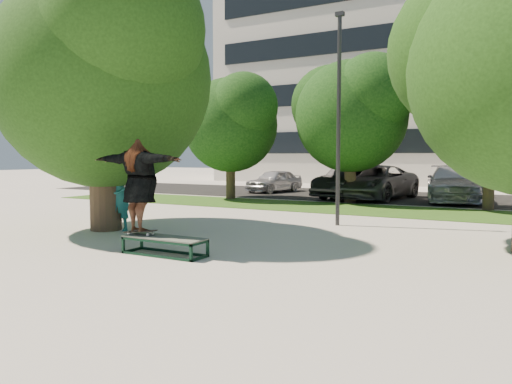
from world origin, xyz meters
The scene contains 16 objects.
ground centered at (0.00, 0.00, 0.00)m, with size 120.00×120.00×0.00m, color #B0ABA1.
grass_strip centered at (1.00, 9.50, 0.01)m, with size 30.00×4.00×0.02m, color #1F4714.
asphalt_strip centered at (0.00, 16.00, 0.01)m, with size 40.00×8.00×0.01m, color black.
tree_left centered at (-4.29, 1.09, 4.42)m, with size 6.96×5.95×7.12m.
bg_tree_left centered at (-6.57, 11.07, 3.73)m, with size 5.28×4.51×5.77m.
bg_tree_mid centered at (-1.08, 12.08, 4.02)m, with size 5.76×4.92×6.24m.
bg_tree_right centered at (4.43, 11.57, 3.49)m, with size 5.04×4.31×5.43m.
lamppost centered at (1.00, 5.00, 3.15)m, with size 0.25×0.15×6.11m.
office_building centered at (-2.00, 31.98, 8.00)m, with size 30.00×14.12×16.00m.
grind_box centered at (-0.54, -0.93, 0.19)m, with size 1.80×0.60×0.38m.
skater_rig centered at (-1.19, -0.93, 1.42)m, with size 2.39×0.72×2.00m.
bystander centered at (-3.78, 1.10, 0.94)m, with size 0.68×0.45×1.87m, color #185B5D.
car_silver_a centered at (-6.72, 15.90, 0.64)m, with size 1.50×3.73×1.27m, color #B9B8BD.
car_dark centered at (-1.53, 14.00, 0.81)m, with size 1.72×4.95×1.63m, color black.
car_grey centered at (-0.56, 14.10, 0.80)m, with size 2.64×5.73×1.59m, color #535357.
car_silver_b centered at (2.85, 14.81, 0.81)m, with size 2.27×5.57×1.62m, color #B9B9BE.
Camera 1 is at (6.05, -8.78, 2.03)m, focal length 35.00 mm.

